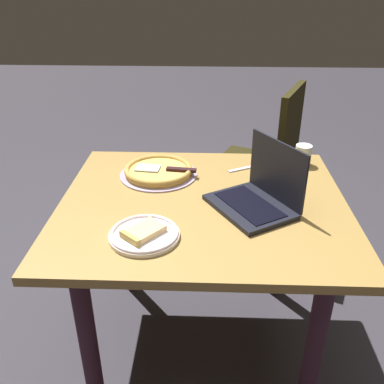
{
  "coord_description": "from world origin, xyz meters",
  "views": [
    {
      "loc": [
        0.01,
        -1.35,
        1.5
      ],
      "look_at": [
        -0.04,
        0.03,
        0.76
      ],
      "focal_mm": 39.41,
      "sensor_mm": 36.0,
      "label": 1
    }
  ],
  "objects_px": {
    "pizza_tray": "(158,171)",
    "drink_cup": "(303,155)",
    "laptop": "(259,194)",
    "chair_near": "(267,157)",
    "pizza_plate": "(144,234)",
    "dining_table": "(203,227)",
    "table_knife": "(259,165)"
  },
  "relations": [
    {
      "from": "dining_table",
      "to": "pizza_tray",
      "type": "xyz_separation_m",
      "value": [
        -0.19,
        0.21,
        0.13
      ]
    },
    {
      "from": "dining_table",
      "to": "pizza_plate",
      "type": "bearing_deg",
      "value": -127.05
    },
    {
      "from": "dining_table",
      "to": "drink_cup",
      "type": "xyz_separation_m",
      "value": [
        0.42,
        0.34,
        0.16
      ]
    },
    {
      "from": "laptop",
      "to": "table_knife",
      "type": "height_order",
      "value": "laptop"
    },
    {
      "from": "table_knife",
      "to": "pizza_tray",
      "type": "bearing_deg",
      "value": -165.59
    },
    {
      "from": "laptop",
      "to": "drink_cup",
      "type": "relative_size",
      "value": 4.16
    },
    {
      "from": "table_knife",
      "to": "chair_near",
      "type": "relative_size",
      "value": 0.24
    },
    {
      "from": "dining_table",
      "to": "laptop",
      "type": "xyz_separation_m",
      "value": [
        0.2,
        -0.03,
        0.16
      ]
    },
    {
      "from": "table_knife",
      "to": "drink_cup",
      "type": "bearing_deg",
      "value": 6.76
    },
    {
      "from": "pizza_plate",
      "to": "table_knife",
      "type": "relative_size",
      "value": 0.97
    },
    {
      "from": "laptop",
      "to": "pizza_tray",
      "type": "distance_m",
      "value": 0.46
    },
    {
      "from": "pizza_tray",
      "to": "drink_cup",
      "type": "height_order",
      "value": "drink_cup"
    },
    {
      "from": "dining_table",
      "to": "chair_near",
      "type": "bearing_deg",
      "value": 68.2
    },
    {
      "from": "drink_cup",
      "to": "pizza_tray",
      "type": "bearing_deg",
      "value": -167.89
    },
    {
      "from": "drink_cup",
      "to": "chair_near",
      "type": "distance_m",
      "value": 0.6
    },
    {
      "from": "laptop",
      "to": "chair_near",
      "type": "xyz_separation_m",
      "value": [
        0.16,
        0.92,
        -0.25
      ]
    },
    {
      "from": "pizza_plate",
      "to": "chair_near",
      "type": "xyz_separation_m",
      "value": [
        0.54,
        1.13,
        -0.22
      ]
    },
    {
      "from": "laptop",
      "to": "table_knife",
      "type": "distance_m",
      "value": 0.36
    },
    {
      "from": "pizza_tray",
      "to": "table_knife",
      "type": "height_order",
      "value": "pizza_tray"
    },
    {
      "from": "pizza_tray",
      "to": "chair_near",
      "type": "distance_m",
      "value": 0.89
    },
    {
      "from": "laptop",
      "to": "pizza_plate",
      "type": "height_order",
      "value": "laptop"
    },
    {
      "from": "dining_table",
      "to": "pizza_tray",
      "type": "height_order",
      "value": "pizza_tray"
    },
    {
      "from": "dining_table",
      "to": "laptop",
      "type": "bearing_deg",
      "value": -9.01
    },
    {
      "from": "pizza_tray",
      "to": "dining_table",
      "type": "bearing_deg",
      "value": -48.69
    },
    {
      "from": "dining_table",
      "to": "drink_cup",
      "type": "bearing_deg",
      "value": 39.01
    },
    {
      "from": "pizza_plate",
      "to": "chair_near",
      "type": "bearing_deg",
      "value": 64.54
    },
    {
      "from": "table_knife",
      "to": "dining_table",
      "type": "bearing_deg",
      "value": -126.4
    },
    {
      "from": "laptop",
      "to": "chair_near",
      "type": "bearing_deg",
      "value": 80.18
    },
    {
      "from": "laptop",
      "to": "drink_cup",
      "type": "height_order",
      "value": "laptop"
    },
    {
      "from": "laptop",
      "to": "drink_cup",
      "type": "xyz_separation_m",
      "value": [
        0.23,
        0.38,
        -0.01
      ]
    },
    {
      "from": "pizza_tray",
      "to": "drink_cup",
      "type": "bearing_deg",
      "value": 12.11
    },
    {
      "from": "pizza_plate",
      "to": "drink_cup",
      "type": "relative_size",
      "value": 2.57
    }
  ]
}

